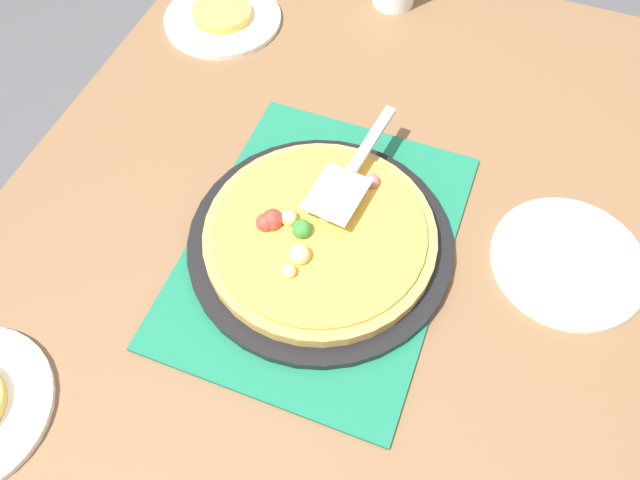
{
  "coord_description": "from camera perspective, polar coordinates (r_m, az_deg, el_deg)",
  "views": [
    {
      "loc": [
        -0.45,
        -0.17,
        1.52
      ],
      "look_at": [
        0.0,
        0.0,
        0.77
      ],
      "focal_mm": 34.83,
      "sensor_mm": 36.0,
      "label": 1
    }
  ],
  "objects": [
    {
      "name": "ground_plane",
      "position": [
        1.59,
        -0.0,
        -15.12
      ],
      "size": [
        8.0,
        8.0,
        0.0
      ],
      "primitive_type": "plane",
      "color": "#4C4C51"
    },
    {
      "name": "dining_table",
      "position": [
        1.0,
        -0.0,
        -4.0
      ],
      "size": [
        1.4,
        1.0,
        0.75
      ],
      "color": "brown",
      "rests_on": "ground_plane"
    },
    {
      "name": "placemat",
      "position": [
        0.9,
        -0.0,
        -0.58
      ],
      "size": [
        0.48,
        0.36,
        0.01
      ],
      "primitive_type": "cube",
      "color": "#196B4C",
      "rests_on": "dining_table"
    },
    {
      "name": "pizza_pan",
      "position": [
        0.89,
        -0.0,
        -0.24
      ],
      "size": [
        0.38,
        0.38,
        0.01
      ],
      "primitive_type": "cylinder",
      "color": "black",
      "rests_on": "placemat"
    },
    {
      "name": "pizza",
      "position": [
        0.87,
        -0.11,
        0.5
      ],
      "size": [
        0.33,
        0.33,
        0.05
      ],
      "color": "tan",
      "rests_on": "pizza_pan"
    },
    {
      "name": "plate_near_left",
      "position": [
        1.26,
        -8.92,
        19.45
      ],
      "size": [
        0.22,
        0.22,
        0.01
      ],
      "primitive_type": "cylinder",
      "color": "white",
      "rests_on": "dining_table"
    },
    {
      "name": "plate_side",
      "position": [
        0.95,
        21.83,
        -1.85
      ],
      "size": [
        0.22,
        0.22,
        0.01
      ],
      "primitive_type": "cylinder",
      "color": "white",
      "rests_on": "dining_table"
    },
    {
      "name": "served_slice_left",
      "position": [
        1.25,
        -9.0,
        19.92
      ],
      "size": [
        0.11,
        0.11,
        0.02
      ],
      "primitive_type": "cylinder",
      "color": "#EAB747",
      "rests_on": "plate_near_left"
    },
    {
      "name": "pizza_server",
      "position": [
        0.9,
        2.93,
        6.41
      ],
      "size": [
        0.23,
        0.08,
        0.01
      ],
      "color": "silver",
      "rests_on": "pizza"
    }
  ]
}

